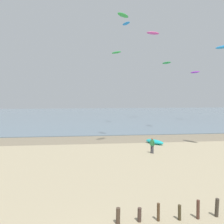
{
  "coord_description": "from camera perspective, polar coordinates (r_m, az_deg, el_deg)",
  "views": [
    {
      "loc": [
        -0.09,
        -7.81,
        6.57
      ],
      "look_at": [
        2.06,
        12.49,
        4.98
      ],
      "focal_mm": 36.66,
      "sensor_mm": 36.0,
      "label": 1
    }
  ],
  "objects": [
    {
      "name": "kite_aloft_4",
      "position": [
        59.38,
        10.17,
        18.8
      ],
      "size": [
        3.55,
        1.9,
        0.75
      ],
      "primitive_type": "ellipsoid",
      "rotation": [
        0.21,
        0.0,
        3.37
      ],
      "color": "#E54C99"
    },
    {
      "name": "kite_aloft_5",
      "position": [
        58.63,
        19.99,
        9.32
      ],
      "size": [
        1.87,
        2.83,
        0.62
      ],
      "primitive_type": "ellipsoid",
      "rotation": [
        -0.24,
        0.0,
        1.96
      ],
      "color": "purple"
    },
    {
      "name": "wet_sand_strip",
      "position": [
        33.37,
        -5.82,
        -6.91
      ],
      "size": [
        120.0,
        5.71,
        0.01
      ],
      "primitive_type": "cube",
      "color": "#84755B",
      "rests_on": "ground"
    },
    {
      "name": "kite_aloft_2",
      "position": [
        28.92,
        2.79,
        22.98
      ],
      "size": [
        1.87,
        1.88,
        0.39
      ],
      "primitive_type": "ellipsoid",
      "rotation": [
        0.11,
        0.0,
        3.94
      ],
      "color": "green"
    },
    {
      "name": "kite_aloft_6",
      "position": [
        48.73,
        3.57,
        21.16
      ],
      "size": [
        1.69,
        2.52,
        0.45
      ],
      "primitive_type": "ellipsoid",
      "rotation": [
        0.08,
        0.0,
        1.98
      ],
      "color": "#2384D1"
    },
    {
      "name": "grounded_kite",
      "position": [
        31.08,
        10.57,
        -7.29
      ],
      "size": [
        2.41,
        2.92,
        0.56
      ],
      "primitive_type": "ellipsoid",
      "rotation": [
        0.0,
        0.0,
        5.3
      ],
      "color": "#19B2B7",
      "rests_on": "ground"
    },
    {
      "name": "sea",
      "position": [
        70.87,
        -5.95,
        -0.85
      ],
      "size": [
        160.0,
        70.0,
        0.1
      ],
      "primitive_type": "cube",
      "color": "slate",
      "rests_on": "ground"
    },
    {
      "name": "kite_aloft_0",
      "position": [
        43.61,
        13.46,
        11.85
      ],
      "size": [
        1.47,
        2.34,
        0.44
      ],
      "primitive_type": "ellipsoid",
      "rotation": [
        0.13,
        0.0,
        1.93
      ],
      "color": "green"
    },
    {
      "name": "kite_aloft_1",
      "position": [
        33.73,
        1.1,
        14.63
      ],
      "size": [
        1.59,
        1.8,
        0.33
      ],
      "primitive_type": "ellipsoid",
      "rotation": [
        0.07,
        0.0,
        5.38
      ],
      "color": "green"
    },
    {
      "name": "person_nearest_camera",
      "position": [
        26.03,
        9.98,
        -8.15
      ],
      "size": [
        0.4,
        0.47,
        1.71
      ],
      "color": "#383842",
      "rests_on": "ground"
    }
  ]
}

